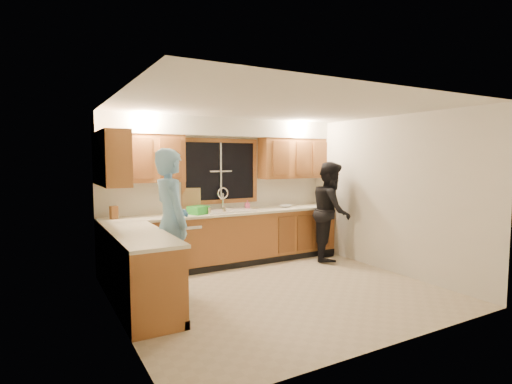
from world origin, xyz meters
TOP-DOWN VIEW (x-y plane):
  - floor at (0.00, 0.00)m, footprint 4.20×4.20m
  - ceiling at (0.00, 0.00)m, footprint 4.20×4.20m
  - wall_back at (0.00, 1.90)m, footprint 4.20×0.00m
  - wall_left at (-2.10, 0.00)m, footprint 0.00×3.80m
  - wall_right at (2.10, 0.00)m, footprint 0.00×3.80m
  - base_cabinets_back at (0.00, 1.60)m, footprint 4.20×0.60m
  - base_cabinets_left at (-1.80, 0.35)m, footprint 0.60×1.90m
  - countertop_back at (0.00, 1.58)m, footprint 4.20×0.63m
  - countertop_left at (-1.79, 0.35)m, footprint 0.63×1.90m
  - upper_cabinets_left at (-1.43, 1.73)m, footprint 1.35×0.33m
  - upper_cabinets_right at (1.43, 1.73)m, footprint 1.35×0.33m
  - upper_cabinets_return at (-1.94, 1.12)m, footprint 0.33×0.90m
  - soffit at (0.00, 1.72)m, footprint 4.20×0.35m
  - window_frame at (0.00, 1.89)m, footprint 1.44×0.03m
  - sink at (0.00, 1.60)m, footprint 0.86×0.52m
  - dishwasher at (-0.85, 1.59)m, footprint 0.60×0.56m
  - stove at (-1.80, -0.22)m, footprint 0.58×0.75m
  - man at (-1.33, 0.53)m, footprint 0.50×0.73m
  - woman at (1.78, 1.01)m, footprint 1.06×1.09m
  - knife_block at (-1.85, 1.67)m, footprint 0.12×0.11m
  - cutting_board at (-0.58, 1.81)m, footprint 0.33×0.20m
  - dish_crate at (-0.56, 1.54)m, footprint 0.36×0.35m
  - soap_bottle at (0.42, 1.68)m, footprint 0.09×0.09m
  - bowl at (1.17, 1.58)m, footprint 0.25×0.25m
  - can_left at (-0.41, 1.43)m, footprint 0.08×0.08m
  - can_right at (-0.15, 1.41)m, footprint 0.06×0.06m

SIDE VIEW (x-z plane):
  - floor at x=0.00m, z-range 0.00..0.00m
  - dishwasher at x=-0.85m, z-range 0.00..0.82m
  - base_cabinets_back at x=0.00m, z-range 0.00..0.88m
  - base_cabinets_left at x=-1.80m, z-range 0.00..0.88m
  - stove at x=-1.80m, z-range 0.00..0.90m
  - sink at x=0.00m, z-range 0.58..1.15m
  - woman at x=1.78m, z-range 0.00..1.76m
  - countertop_back at x=0.00m, z-range 0.88..0.92m
  - countertop_left at x=-1.79m, z-range 0.88..0.92m
  - bowl at x=1.17m, z-range 0.92..0.97m
  - can_right at x=-0.15m, z-range 0.92..1.03m
  - man at x=-1.33m, z-range 0.00..1.95m
  - can_left at x=-0.41m, z-range 0.92..1.04m
  - dish_crate at x=-0.56m, z-range 0.92..1.05m
  - soap_bottle at x=0.42m, z-range 0.92..1.09m
  - knife_block at x=-1.85m, z-range 0.92..1.11m
  - cutting_board at x=-0.58m, z-range 0.92..1.33m
  - wall_back at x=0.00m, z-range -0.85..3.35m
  - wall_left at x=-2.10m, z-range -0.65..3.15m
  - wall_right at x=2.10m, z-range -0.65..3.15m
  - window_frame at x=0.00m, z-range 1.03..2.17m
  - upper_cabinets_left at x=-1.43m, z-range 1.45..2.20m
  - upper_cabinets_right at x=1.43m, z-range 1.45..2.20m
  - upper_cabinets_return at x=-1.94m, z-range 1.45..2.20m
  - soffit at x=0.00m, z-range 2.20..2.50m
  - ceiling at x=0.00m, z-range 2.50..2.50m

